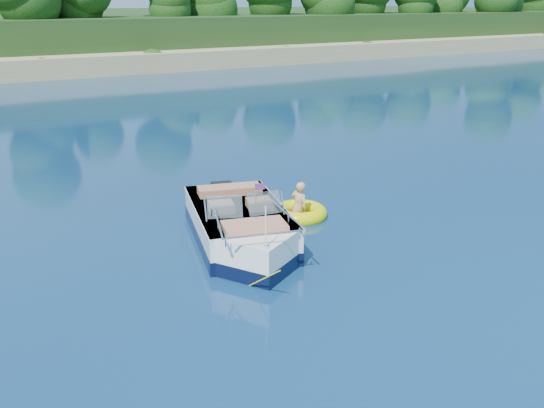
{
  "coord_description": "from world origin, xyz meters",
  "views": [
    {
      "loc": [
        -8.45,
        -11.37,
        5.55
      ],
      "look_at": [
        -1.28,
        0.44,
        0.85
      ],
      "focal_mm": 40.0,
      "sensor_mm": 36.0,
      "label": 1
    }
  ],
  "objects": [
    {
      "name": "motorboat",
      "position": [
        -2.16,
        0.36,
        0.38
      ],
      "size": [
        3.07,
        5.68,
        1.94
      ],
      "rotation": [
        0.0,
        0.0,
        -0.28
      ],
      "color": "white",
      "rests_on": "ground"
    },
    {
      "name": "ground",
      "position": [
        0.0,
        0.0,
        0.0
      ],
      "size": [
        160.0,
        160.0,
        0.0
      ],
      "primitive_type": "plane",
      "color": "#0A1F46",
      "rests_on": "ground"
    },
    {
      "name": "boy",
      "position": [
        -0.01,
        1.22,
        0.0
      ],
      "size": [
        0.57,
        0.85,
        1.53
      ],
      "primitive_type": "imported",
      "rotation": [
        0.0,
        -0.17,
        1.89
      ],
      "color": "tan",
      "rests_on": "ground"
    },
    {
      "name": "tow_tube",
      "position": [
        0.1,
        1.31,
        0.1
      ],
      "size": [
        1.55,
        1.55,
        0.4
      ],
      "rotation": [
        0.0,
        0.0,
        0.04
      ],
      "color": "#FFF800",
      "rests_on": "ground"
    }
  ]
}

